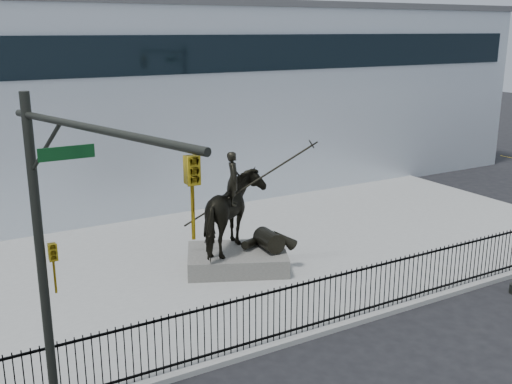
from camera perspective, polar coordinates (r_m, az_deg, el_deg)
ground at (r=15.96m, az=8.19°, el=-15.09°), size 120.00×120.00×0.00m
plaza at (r=21.26m, az=-3.59°, el=-6.73°), size 30.00×12.00×0.15m
building at (r=32.09m, az=-14.32°, el=8.48°), size 44.00×14.00×9.00m
picket_fence at (r=16.41m, az=5.57°, el=-10.53°), size 22.10×0.10×1.50m
statue_plinth at (r=20.47m, az=-1.81°, el=-6.43°), size 3.96×3.46×0.62m
equestrian_statue at (r=19.94m, az=-1.67°, el=-2.12°), size 3.88×3.32×3.60m
traffic_signal_left at (r=11.00m, az=-17.75°, el=-6.78°), size 1.52×4.84×7.00m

